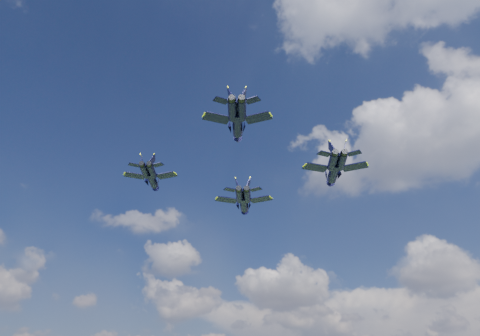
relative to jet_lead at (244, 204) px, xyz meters
name	(u,v)px	position (x,y,z in m)	size (l,w,h in m)	color
jet_lead	(244,204)	(0.00, 0.00, 0.00)	(13.31, 16.94, 4.20)	black
jet_left	(153,180)	(-4.91, -25.69, -2.16)	(10.93, 13.40, 3.36)	black
jet_right	(333,173)	(27.30, -8.24, -2.81)	(12.29, 15.72, 3.89)	black
jet_slot	(238,125)	(20.10, -30.38, -0.49)	(11.88, 14.53, 3.65)	black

